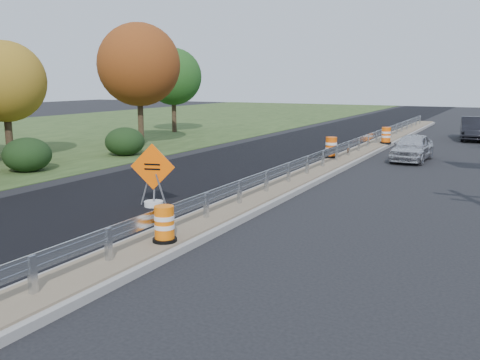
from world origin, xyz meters
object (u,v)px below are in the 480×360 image
at_px(car_silver, 412,147).
at_px(car_dark_mid, 474,129).
at_px(barrel_median_near, 164,225).
at_px(barrel_median_far, 386,136).
at_px(caution_sign, 153,191).
at_px(barrel_median_mid, 331,148).

xyz_separation_m(car_silver, car_dark_mid, (2.02, 11.56, 0.09)).
distance_m(barrel_median_near, barrel_median_far, 22.40).
distance_m(caution_sign, barrel_median_far, 19.14).
distance_m(barrel_median_mid, car_silver, 4.14).
bearing_deg(barrel_median_near, barrel_median_mid, 93.09).
height_order(caution_sign, barrel_median_far, caution_sign).
bearing_deg(barrel_median_mid, car_silver, 33.18).
relative_size(barrel_median_far, car_silver, 0.24).
distance_m(barrel_median_far, car_silver, 5.48).
bearing_deg(car_dark_mid, barrel_median_far, -129.72).
height_order(caution_sign, car_dark_mid, caution_sign).
bearing_deg(car_dark_mid, car_silver, -106.13).
bearing_deg(barrel_median_near, barrel_median_far, 89.28).
xyz_separation_m(caution_sign, barrel_median_near, (2.92, -3.54, 0.13)).
height_order(barrel_median_mid, car_dark_mid, car_dark_mid).
bearing_deg(barrel_median_far, car_dark_mid, 56.50).
bearing_deg(caution_sign, barrel_median_near, -65.91).
height_order(barrel_median_near, car_dark_mid, car_dark_mid).
xyz_separation_m(caution_sign, barrel_median_mid, (2.11, 11.66, 0.20)).
relative_size(barrel_median_mid, barrel_median_far, 1.04).
bearing_deg(barrel_median_mid, caution_sign, -100.23).
bearing_deg(caution_sign, car_silver, 52.72).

